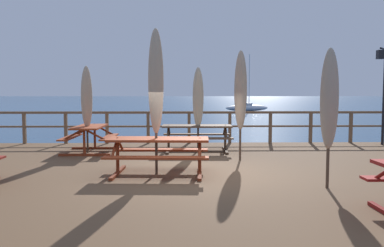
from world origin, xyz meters
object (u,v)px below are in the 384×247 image
Objects in this scene: picnic_table_front_left at (158,148)px; patio_umbrella_tall_mid_right at (241,91)px; sailboat_distant at (247,107)px; picnic_table_back_left at (197,132)px; picnic_table_mid_centre at (90,133)px; patio_umbrella_tall_mid_left at (329,99)px; patio_umbrella_tall_front at (198,98)px; lamp_post_hooked at (383,81)px; patio_umbrella_tall_back_right at (87,98)px; patio_umbrella_short_back at (156,82)px.

patio_umbrella_tall_mid_right reaches higher than picnic_table_front_left.
patio_umbrella_tall_mid_right is at bearing -99.32° from sailboat_distant.
picnic_table_mid_centre is at bearing -176.76° from picnic_table_back_left.
patio_umbrella_tall_front is at bearing 114.67° from patio_umbrella_tall_mid_left.
patio_umbrella_tall_front is 6.16m from lamp_post_hooked.
picnic_table_back_left is 3.10m from picnic_table_mid_centre.
sailboat_distant reaches higher than picnic_table_front_left.
picnic_table_front_left is 3.48m from picnic_table_back_left.
picnic_table_mid_centre is 0.70× the size of patio_umbrella_tall_back_right.
sailboat_distant is (11.44, 42.70, -1.84)m from patio_umbrella_tall_back_right.
patio_umbrella_tall_front is (0.96, 3.38, 1.00)m from picnic_table_front_left.
patio_umbrella_tall_mid_left is (2.15, -4.68, 0.03)m from patio_umbrella_tall_front.
patio_umbrella_tall_back_right is 6.94m from patio_umbrella_tall_mid_left.
patio_umbrella_tall_mid_right is (1.97, 1.73, 1.20)m from picnic_table_front_left.
picnic_table_front_left is at bearing -4.13° from patio_umbrella_short_back.
sailboat_distant is (8.28, 42.48, -0.82)m from picnic_table_back_left.
picnic_table_back_left is at bearing 74.56° from picnic_table_front_left.
lamp_post_hooked is (5.02, 2.79, 0.35)m from patio_umbrella_tall_mid_right.
picnic_table_front_left is at bearing -138.80° from patio_umbrella_tall_mid_right.
patio_umbrella_tall_front is at bearing 3.64° from picnic_table_mid_centre.
patio_umbrella_tall_front is 43.29m from sailboat_distant.
patio_umbrella_short_back is 0.39× the size of sailboat_distant.
patio_umbrella_tall_mid_left is at bearing -22.72° from picnic_table_front_left.
lamp_post_hooked is (6.07, 1.16, 1.55)m from picnic_table_back_left.
lamp_post_hooked reaches higher than patio_umbrella_tall_back_right.
patio_umbrella_tall_mid_right is 1.10× the size of patio_umbrella_tall_mid_left.
patio_umbrella_tall_mid_left reaches higher than picnic_table_front_left.
sailboat_distant is (8.25, 42.45, -1.82)m from patio_umbrella_tall_front.
patio_umbrella_tall_front is 0.98× the size of patio_umbrella_tall_mid_left.
picnic_table_back_left is at bearing 3.24° from picnic_table_mid_centre.
patio_umbrella_tall_mid_left is at bearing -64.85° from picnic_table_back_left.
patio_umbrella_tall_front is 5.15m from patio_umbrella_tall_mid_left.
patio_umbrella_tall_front is 1.95m from patio_umbrella_tall_mid_right.
lamp_post_hooked is (9.16, 1.33, 1.56)m from picnic_table_mid_centre.
picnic_table_back_left is 6.37m from lamp_post_hooked.
patio_umbrella_tall_mid_right is at bearing 110.69° from patio_umbrella_tall_mid_left.
patio_umbrella_tall_back_right reaches higher than picnic_table_mid_centre.
patio_umbrella_tall_mid_left reaches higher than patio_umbrella_tall_front.
patio_umbrella_tall_mid_left is at bearing -69.31° from patio_umbrella_tall_mid_right.
patio_umbrella_tall_back_right is at bearing -139.74° from picnic_table_mid_centre.
sailboat_distant reaches higher than picnic_table_mid_centre.
lamp_post_hooked reaches higher than patio_umbrella_tall_mid_left.
picnic_table_mid_centre is 0.62× the size of patio_umbrella_tall_mid_right.
picnic_table_front_left is at bearing 157.28° from patio_umbrella_tall_mid_left.
patio_umbrella_tall_mid_right is (1.01, -1.65, 0.20)m from patio_umbrella_tall_front.
patio_umbrella_tall_mid_right is 0.87× the size of lamp_post_hooked.
patio_umbrella_tall_mid_left reaches higher than picnic_table_back_left.
picnic_table_mid_centre is 7.01m from patio_umbrella_tall_mid_left.
patio_umbrella_tall_front is at bearing 74.10° from picnic_table_front_left.
picnic_table_front_left is 1.04× the size of picnic_table_back_left.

